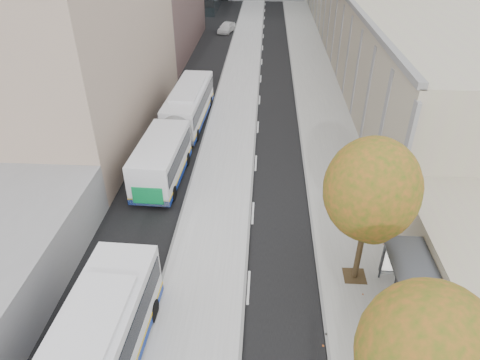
{
  "coord_description": "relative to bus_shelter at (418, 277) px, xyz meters",
  "views": [
    {
      "loc": [
        -1.17,
        -2.69,
        15.6
      ],
      "look_at": [
        -2.41,
        17.76,
        2.5
      ],
      "focal_mm": 32.0,
      "sensor_mm": 36.0,
      "label": 1
    }
  ],
  "objects": [
    {
      "name": "tree_c",
      "position": [
        -2.09,
        2.04,
        3.06
      ],
      "size": [
        4.2,
        4.2,
        7.28
      ],
      "color": "#302516",
      "rests_on": "sidewalk"
    },
    {
      "name": "distant_car",
      "position": [
        -12.78,
        51.01,
        -1.45
      ],
      "size": [
        2.72,
        4.62,
        1.48
      ],
      "primitive_type": "imported",
      "rotation": [
        0.0,
        0.0,
        -0.24
      ],
      "color": "silver",
      "rests_on": "ground"
    },
    {
      "name": "building_tan",
      "position": [
        9.81,
        53.04,
        1.81
      ],
      "size": [
        18.0,
        92.0,
        8.0
      ],
      "primitive_type": "cube",
      "color": "#A29E83",
      "rests_on": "ground"
    },
    {
      "name": "tree_b",
      "position": [
        -2.09,
        -5.96,
        2.85
      ],
      "size": [
        4.0,
        4.0,
        6.97
      ],
      "color": "#302516",
      "rests_on": "sidewalk"
    },
    {
      "name": "bus_platform",
      "position": [
        -9.56,
        24.04,
        -2.11
      ],
      "size": [
        4.25,
        150.0,
        0.15
      ],
      "primitive_type": "cube",
      "color": "#A3A3A3",
      "rests_on": "ground"
    },
    {
      "name": "bus_shelter",
      "position": [
        0.0,
        0.0,
        0.0
      ],
      "size": [
        1.9,
        4.4,
        2.53
      ],
      "color": "#383A3F",
      "rests_on": "sidewalk"
    },
    {
      "name": "bus_far",
      "position": [
        -13.3,
        15.7,
        -0.58
      ],
      "size": [
        3.21,
        17.72,
        2.94
      ],
      "rotation": [
        0.0,
        0.0,
        -0.04
      ],
      "color": "silver",
      "rests_on": "ground"
    },
    {
      "name": "sidewalk",
      "position": [
        -1.56,
        24.04,
        -2.15
      ],
      "size": [
        4.75,
        150.0,
        0.08
      ],
      "primitive_type": "cube",
      "color": "gray",
      "rests_on": "ground"
    }
  ]
}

